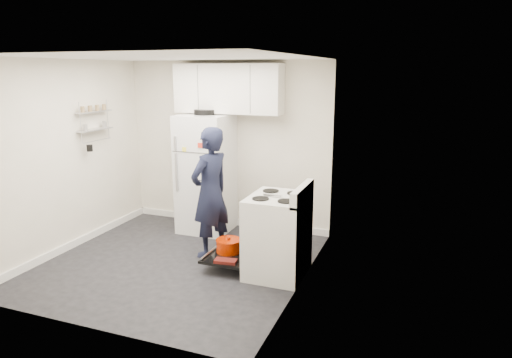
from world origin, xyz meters
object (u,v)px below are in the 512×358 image
at_px(open_oven_door, 230,250).
at_px(person, 210,193).
at_px(electric_range, 277,236).
at_px(refrigerator, 206,173).

xyz_separation_m(open_oven_door, person, (-0.36, 0.22, 0.64)).
xyz_separation_m(electric_range, person, (-0.97, 0.24, 0.37)).
height_order(electric_range, person, person).
distance_m(open_oven_door, person, 0.77).
bearing_deg(refrigerator, electric_range, -36.95).
bearing_deg(refrigerator, open_oven_door, -51.74).
bearing_deg(electric_range, person, 166.06).
height_order(electric_range, refrigerator, refrigerator).
height_order(refrigerator, person, refrigerator).
relative_size(electric_range, open_oven_door, 1.53).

